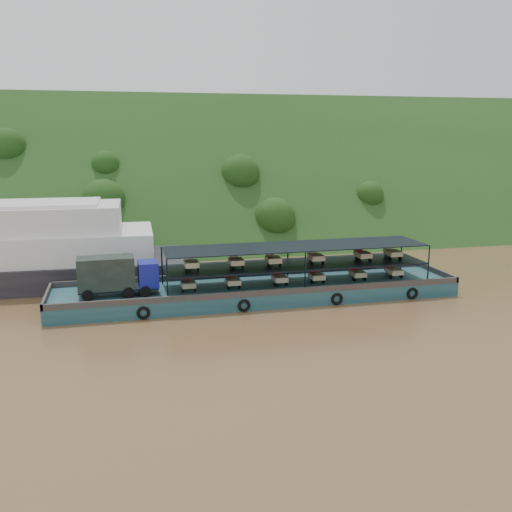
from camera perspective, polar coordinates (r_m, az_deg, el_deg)
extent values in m
plane|color=brown|center=(50.53, 3.03, -4.13)|extent=(160.00, 160.00, 0.00)
cube|color=#1C3A15|center=(84.79, -4.03, 2.48)|extent=(140.00, 39.60, 39.60)
cube|color=#143C49|center=(49.88, 0.16, -3.61)|extent=(35.00, 7.00, 1.20)
cube|color=#592D19|center=(52.86, -0.74, -1.75)|extent=(35.00, 0.20, 0.50)
cube|color=#592D19|center=(46.49, 1.17, -3.70)|extent=(35.00, 0.20, 0.50)
cube|color=#592D19|center=(56.34, 17.60, -1.46)|extent=(0.20, 7.00, 0.50)
cube|color=#592D19|center=(48.62, -20.21, -3.75)|extent=(0.20, 7.00, 0.50)
torus|color=black|center=(45.15, -11.19, -5.60)|extent=(1.06, 0.26, 1.06)
torus|color=black|center=(46.14, -1.19, -4.98)|extent=(1.06, 0.26, 1.06)
torus|color=black|center=(48.45, 8.10, -4.27)|extent=(1.06, 0.26, 1.06)
torus|color=black|center=(51.41, 15.38, -3.63)|extent=(1.06, 0.26, 1.06)
cylinder|color=black|center=(46.95, -16.47, -3.77)|extent=(0.93, 0.34, 0.93)
cylinder|color=black|center=(48.83, -16.43, -3.17)|extent=(0.93, 0.34, 0.93)
cylinder|color=black|center=(46.95, -12.62, -3.57)|extent=(0.93, 0.34, 0.93)
cylinder|color=black|center=(48.83, -12.73, -2.97)|extent=(0.93, 0.34, 0.93)
cylinder|color=black|center=(47.01, -11.03, -3.47)|extent=(0.93, 0.34, 0.93)
cylinder|color=black|center=(48.89, -11.20, -2.88)|extent=(0.93, 0.34, 0.93)
cube|color=black|center=(47.83, -13.57, -3.15)|extent=(6.35, 2.17, 0.19)
cube|color=navy|center=(47.67, -10.73, -1.74)|extent=(1.62, 2.26, 2.04)
cube|color=black|center=(47.64, -9.81, -1.26)|extent=(0.09, 1.86, 0.84)
cube|color=black|center=(47.50, -14.77, -1.64)|extent=(4.50, 2.32, 2.60)
cube|color=black|center=(50.26, 4.03, -0.86)|extent=(23.00, 5.00, 0.12)
cube|color=black|center=(49.92, 4.06, 0.98)|extent=(23.00, 5.00, 0.08)
cylinder|color=black|center=(45.65, -8.87, -2.32)|extent=(0.12, 0.12, 3.30)
cylinder|color=black|center=(50.50, -9.38, -0.94)|extent=(0.12, 0.12, 3.30)
cylinder|color=black|center=(47.96, 4.94, -1.52)|extent=(0.12, 0.12, 3.30)
cylinder|color=black|center=(52.59, 3.20, -0.28)|extent=(0.12, 0.12, 3.30)
cylinder|color=black|center=(52.73, 16.87, -0.76)|extent=(0.12, 0.12, 3.30)
cylinder|color=black|center=(56.97, 14.33, 0.32)|extent=(0.12, 0.12, 3.30)
cylinder|color=black|center=(49.60, -7.00, -2.76)|extent=(0.12, 0.52, 0.52)
cylinder|color=black|center=(47.82, -7.33, -3.33)|extent=(0.14, 0.52, 0.52)
cylinder|color=black|center=(47.93, -6.14, -3.27)|extent=(0.14, 0.52, 0.52)
cube|color=#BBB684|center=(48.12, -6.80, -2.80)|extent=(1.15, 1.50, 0.44)
cube|color=#B80C0D|center=(49.18, -6.97, -2.26)|extent=(0.55, 0.80, 0.80)
cube|color=#B80C0D|center=(48.87, -6.96, -1.75)|extent=(0.50, 0.10, 0.10)
cylinder|color=black|center=(50.17, -2.65, -2.51)|extent=(0.12, 0.52, 0.52)
cylinder|color=black|center=(48.37, -2.82, -3.07)|extent=(0.14, 0.52, 0.52)
cylinder|color=black|center=(48.57, -1.66, -3.00)|extent=(0.14, 0.52, 0.52)
cube|color=beige|center=(48.71, -2.32, -2.54)|extent=(1.15, 1.50, 0.44)
cube|color=red|center=(49.76, -2.59, -2.02)|extent=(0.55, 0.80, 0.80)
cube|color=red|center=(49.45, -2.55, -1.51)|extent=(0.50, 0.10, 0.10)
cylinder|color=black|center=(51.11, 1.93, -2.23)|extent=(0.12, 0.52, 0.52)
cylinder|color=black|center=(49.31, 1.94, -2.77)|extent=(0.14, 0.52, 0.52)
cylinder|color=black|center=(49.58, 3.05, -2.69)|extent=(0.14, 0.52, 0.52)
cube|color=beige|center=(49.68, 2.39, -2.25)|extent=(1.15, 1.50, 0.44)
cube|color=red|center=(50.71, 2.03, -1.74)|extent=(0.55, 0.80, 0.80)
cube|color=red|center=(50.40, 2.09, -1.24)|extent=(0.50, 0.10, 0.10)
cylinder|color=black|center=(52.12, 5.54, -2.00)|extent=(0.12, 0.52, 0.52)
cylinder|color=black|center=(50.31, 5.68, -2.52)|extent=(0.14, 0.52, 0.52)
cylinder|color=black|center=(50.65, 6.75, -2.44)|extent=(0.14, 0.52, 0.52)
cube|color=beige|center=(50.71, 6.09, -2.01)|extent=(1.15, 1.50, 0.44)
cube|color=red|center=(51.72, 5.66, -1.52)|extent=(0.55, 0.80, 0.80)
cube|color=red|center=(51.42, 5.75, -1.03)|extent=(0.50, 0.10, 0.10)
cylinder|color=black|center=(53.52, 9.50, -1.74)|extent=(0.12, 0.52, 0.52)
cylinder|color=black|center=(51.72, 9.78, -2.23)|extent=(0.14, 0.52, 0.52)
cylinder|color=black|center=(52.13, 10.79, -2.16)|extent=(0.14, 0.52, 0.52)
cube|color=#C7BD8C|center=(52.15, 10.14, -1.74)|extent=(1.15, 1.50, 0.44)
cube|color=#AB0C0B|center=(53.13, 9.65, -1.27)|extent=(0.55, 0.80, 0.80)
cube|color=#AB0C0B|center=(52.84, 9.76, -0.79)|extent=(0.50, 0.10, 0.10)
cylinder|color=black|center=(55.03, 12.97, -1.50)|extent=(0.12, 0.52, 0.52)
cylinder|color=black|center=(53.26, 13.36, -1.97)|extent=(0.14, 0.52, 0.52)
cylinder|color=black|center=(53.71, 14.31, -1.90)|extent=(0.14, 0.52, 0.52)
cube|color=beige|center=(53.70, 13.68, -1.50)|extent=(1.15, 1.50, 0.44)
cube|color=red|center=(54.66, 13.14, -1.04)|extent=(0.55, 0.80, 0.80)
cube|color=red|center=(54.37, 13.26, -0.58)|extent=(0.50, 0.10, 0.10)
cylinder|color=black|center=(49.23, -6.70, -0.81)|extent=(0.12, 0.52, 0.52)
cylinder|color=black|center=(47.43, -7.02, -1.31)|extent=(0.14, 0.52, 0.52)
cylinder|color=black|center=(47.55, -5.83, -1.25)|extent=(0.14, 0.52, 0.52)
cube|color=beige|center=(47.75, -6.49, -0.79)|extent=(1.15, 1.50, 0.44)
cube|color=beige|center=(48.82, -6.67, -0.29)|extent=(0.55, 0.80, 0.80)
cube|color=beige|center=(48.53, -6.65, 0.24)|extent=(0.50, 0.10, 0.10)
cylinder|color=black|center=(49.82, -2.35, -0.58)|extent=(0.12, 0.52, 0.52)
cylinder|color=black|center=(48.01, -2.50, -1.07)|extent=(0.14, 0.52, 0.52)
cylinder|color=black|center=(48.21, -1.33, -1.00)|extent=(0.14, 0.52, 0.52)
cube|color=#C1B289|center=(48.36, -2.00, -0.55)|extent=(1.15, 1.50, 0.44)
cube|color=beige|center=(49.43, -2.28, -0.06)|extent=(0.55, 0.80, 0.80)
cube|color=beige|center=(49.13, -2.24, 0.46)|extent=(0.50, 0.10, 0.10)
cylinder|color=black|center=(50.56, 1.31, -0.38)|extent=(0.12, 0.52, 0.52)
cylinder|color=black|center=(48.74, 1.29, -0.86)|extent=(0.14, 0.52, 0.52)
cylinder|color=black|center=(49.01, 2.42, -0.79)|extent=(0.14, 0.52, 0.52)
cube|color=#C8BB8D|center=(49.13, 1.75, -0.35)|extent=(1.15, 1.50, 0.44)
cube|color=#C3B98A|center=(50.17, 1.40, 0.13)|extent=(0.55, 0.80, 0.80)
cube|color=#C3B98A|center=(49.88, 1.46, 0.64)|extent=(0.50, 0.10, 0.10)
cylinder|color=black|center=(51.70, 5.48, -0.16)|extent=(0.12, 0.52, 0.52)
cylinder|color=black|center=(49.88, 5.62, -0.61)|extent=(0.14, 0.52, 0.52)
cylinder|color=black|center=(50.21, 6.69, -0.55)|extent=(0.14, 0.52, 0.52)
cube|color=tan|center=(50.29, 6.03, -0.12)|extent=(1.15, 1.50, 0.44)
cube|color=beige|center=(51.31, 5.60, 0.34)|extent=(0.55, 0.80, 0.80)
cube|color=beige|center=(51.03, 5.68, 0.85)|extent=(0.50, 0.10, 0.10)
cylinder|color=black|center=(53.32, 10.02, 0.09)|extent=(0.12, 0.52, 0.52)
cylinder|color=black|center=(51.52, 10.31, -0.34)|extent=(0.14, 0.52, 0.52)
cylinder|color=black|center=(51.93, 11.32, -0.29)|extent=(0.14, 0.52, 0.52)
cube|color=tan|center=(51.96, 10.68, 0.13)|extent=(1.15, 1.50, 0.44)
cube|color=#B70C1F|center=(52.95, 10.17, 0.57)|extent=(0.55, 0.80, 0.80)
cube|color=#B70C1F|center=(52.68, 10.28, 1.06)|extent=(0.50, 0.10, 0.10)
cylinder|color=black|center=(54.57, 12.86, 0.24)|extent=(0.12, 0.52, 0.52)
cylinder|color=black|center=(52.78, 13.25, -0.18)|extent=(0.14, 0.52, 0.52)
cylinder|color=black|center=(53.24, 14.21, -0.12)|extent=(0.14, 0.52, 0.52)
cube|color=#BEB986|center=(53.24, 13.58, 0.29)|extent=(1.15, 1.50, 0.44)
cube|color=beige|center=(54.21, 13.03, 0.71)|extent=(0.55, 0.80, 0.80)
cube|color=beige|center=(53.94, 13.15, 1.19)|extent=(0.50, 0.10, 0.10)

